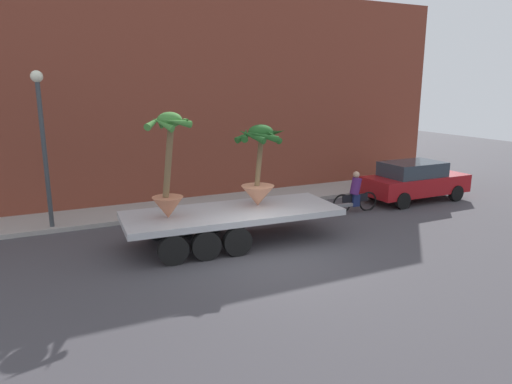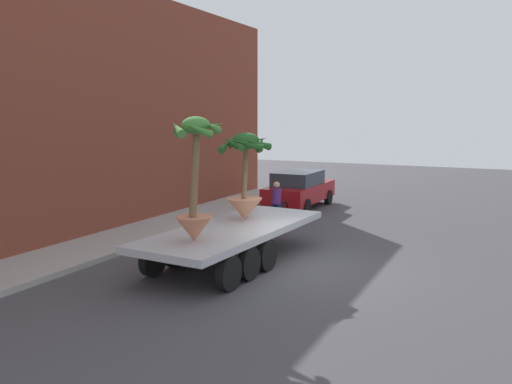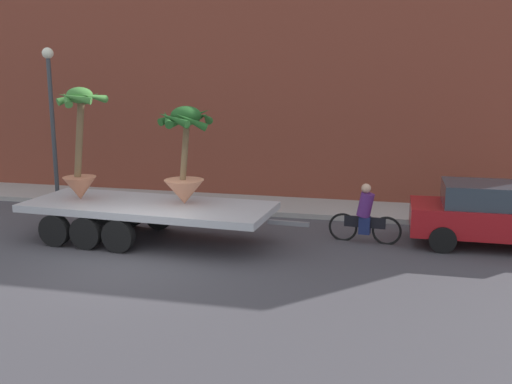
% 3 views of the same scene
% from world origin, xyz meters
% --- Properties ---
extents(ground_plane, '(60.00, 60.00, 0.00)m').
position_xyz_m(ground_plane, '(0.00, 0.00, 0.00)').
color(ground_plane, '#423F44').
extents(sidewalk, '(24.00, 2.20, 0.15)m').
position_xyz_m(sidewalk, '(0.00, 6.10, 0.07)').
color(sidewalk, '#A39E99').
rests_on(sidewalk, ground).
extents(building_facade, '(24.00, 1.20, 8.18)m').
position_xyz_m(building_facade, '(0.00, 7.80, 4.09)').
color(building_facade, brown).
rests_on(building_facade, ground).
extents(flatbed_trailer, '(7.35, 2.69, 0.98)m').
position_xyz_m(flatbed_trailer, '(-0.58, 1.84, 0.77)').
color(flatbed_trailer, '#B7BABF').
rests_on(flatbed_trailer, ground).
extents(potted_palm_rear, '(1.32, 1.28, 2.88)m').
position_xyz_m(potted_palm_rear, '(-2.15, 1.85, 2.32)').
color(potted_palm_rear, '#C17251').
rests_on(potted_palm_rear, flatbed_trailer).
extents(potted_palm_middle, '(1.42, 1.42, 2.44)m').
position_xyz_m(potted_palm_middle, '(0.64, 2.01, 2.16)').
color(potted_palm_middle, tan).
rests_on(potted_palm_middle, flatbed_trailer).
extents(cyclist, '(1.84, 0.38, 1.54)m').
position_xyz_m(cyclist, '(5.03, 3.00, 0.67)').
color(cyclist, black).
rests_on(cyclist, ground).
extents(parked_car, '(4.32, 1.85, 1.58)m').
position_xyz_m(parked_car, '(8.23, 3.38, 0.83)').
color(parked_car, maroon).
rests_on(parked_car, ground).
extents(street_lamp, '(0.36, 0.36, 4.83)m').
position_xyz_m(street_lamp, '(-5.10, 5.30, 3.23)').
color(street_lamp, '#383D42').
rests_on(street_lamp, sidewalk).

